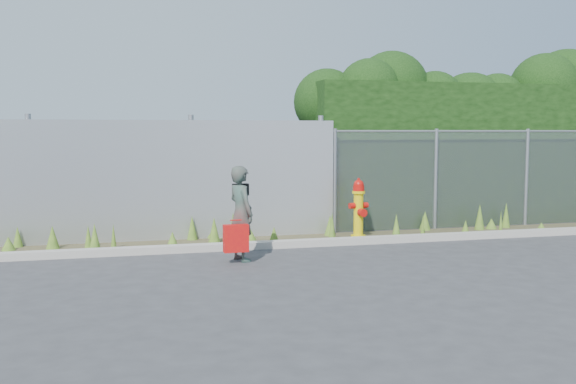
# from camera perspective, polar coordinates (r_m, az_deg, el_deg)

# --- Properties ---
(ground) EXTENTS (80.00, 80.00, 0.00)m
(ground) POSITION_cam_1_polar(r_m,az_deg,el_deg) (9.47, 3.90, -6.77)
(ground) COLOR #343436
(ground) RESTS_ON ground
(curb) EXTENTS (16.00, 0.22, 0.12)m
(curb) POSITION_cam_1_polar(r_m,az_deg,el_deg) (11.15, 0.98, -4.59)
(curb) COLOR gray
(curb) RESTS_ON ground
(weed_strip) EXTENTS (16.00, 1.35, 0.53)m
(weed_strip) POSITION_cam_1_polar(r_m,az_deg,el_deg) (11.63, -3.82, -3.80)
(weed_strip) COLOR #3F3924
(weed_strip) RESTS_ON ground
(corrugated_fence) EXTENTS (8.50, 0.21, 2.30)m
(corrugated_fence) POSITION_cam_1_polar(r_m,az_deg,el_deg) (11.83, -15.97, 0.87)
(corrugated_fence) COLOR #A7A9AE
(corrugated_fence) RESTS_ON ground
(chainlink_fence) EXTENTS (6.50, 0.07, 2.05)m
(chainlink_fence) POSITION_cam_1_polar(r_m,az_deg,el_deg) (13.83, 16.85, 1.18)
(chainlink_fence) COLOR gray
(chainlink_fence) RESTS_ON ground
(hedge) EXTENTS (7.62, 1.87, 3.89)m
(hedge) POSITION_cam_1_polar(r_m,az_deg,el_deg) (14.84, 15.80, 5.48)
(hedge) COLOR black
(hedge) RESTS_ON ground
(fire_hydrant) EXTENTS (0.38, 0.34, 1.13)m
(fire_hydrant) POSITION_cam_1_polar(r_m,az_deg,el_deg) (12.03, 6.29, -1.53)
(fire_hydrant) COLOR #DBC20B
(fire_hydrant) RESTS_ON ground
(woman) EXTENTS (0.51, 0.62, 1.47)m
(woman) POSITION_cam_1_polar(r_m,az_deg,el_deg) (9.90, -4.20, -1.91)
(woman) COLOR #116C5B
(woman) RESTS_ON ground
(red_tote_bag) EXTENTS (0.38, 0.14, 0.49)m
(red_tote_bag) POSITION_cam_1_polar(r_m,az_deg,el_deg) (9.69, -4.65, -4.12)
(red_tote_bag) COLOR #B60A0F
(black_shoulder_bag) EXTENTS (0.25, 0.10, 0.19)m
(black_shoulder_bag) POSITION_cam_1_polar(r_m,az_deg,el_deg) (10.06, -4.24, 0.22)
(black_shoulder_bag) COLOR black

